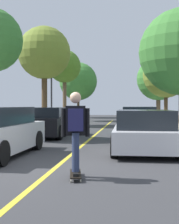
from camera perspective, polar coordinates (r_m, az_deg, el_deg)
name	(u,v)px	position (r m, az deg, el deg)	size (l,w,h in m)	color
ground	(52,171)	(7.28, -6.86, -10.60)	(80.00, 80.00, 0.00)	#353538
center_line	(80,147)	(11.14, -1.69, -6.43)	(0.12, 39.20, 0.01)	gold
parked_car_left_near	(47,122)	(15.09, -7.71, -1.78)	(2.08, 4.36, 1.39)	black
parked_car_right_nearest	(144,131)	(10.18, 9.93, -3.44)	(2.05, 4.22, 1.34)	#B7B7BC
parked_car_right_near	(139,120)	(16.67, 9.02, -1.52)	(1.95, 4.58, 1.41)	#196066
street_tree_left_near	(44,53)	(23.04, -8.27, 10.59)	(3.79, 3.79, 7.02)	#4C3823
street_tree_left_far	(65,67)	(29.65, -4.59, 8.23)	(3.09, 3.09, 6.54)	brown
street_tree_left_farthest	(78,81)	(37.09, -2.07, 5.61)	(4.48, 4.48, 6.41)	#3D2D1E
street_tree_right_near	(166,75)	(24.57, 13.83, 6.61)	(3.50, 3.50, 5.42)	#4C3823
street_tree_right_far	(158,79)	(31.16, 12.50, 5.91)	(4.19, 4.19, 6.00)	brown
streetlamp	(51,86)	(22.83, -6.98, 4.81)	(0.36, 0.24, 4.76)	#38383D
skateboard	(76,174)	(6.49, -2.57, -11.26)	(0.37, 0.87, 0.10)	black
skateboarder	(76,128)	(6.32, -2.58, -2.87)	(0.59, 0.71, 1.66)	black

